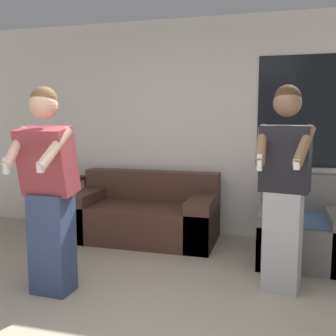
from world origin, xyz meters
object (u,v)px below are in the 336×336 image
Objects in this scene: side_table at (61,184)px; armchair at (300,232)px; couch at (145,216)px; person_left at (49,191)px; person_right at (284,187)px.

armchair is at bearing -6.93° from side_table.
side_table is (-1.23, 0.16, 0.31)m from couch.
person_left reaches higher than side_table.
armchair is at bearing 34.70° from person_left.
couch is 2.02m from person_right.
couch is 1.01× the size of person_left.
side_table is at bearing 156.66° from person_right.
person_right reaches higher than armchair.
armchair is 3.07m from side_table.
couch is at bearing 173.28° from armchair.
person_left reaches higher than armchair.
side_table is at bearing 118.06° from person_left.
couch is 1.77m from person_left.
person_right is at bearing -23.34° from side_table.
person_right is at bearing -33.63° from couch.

